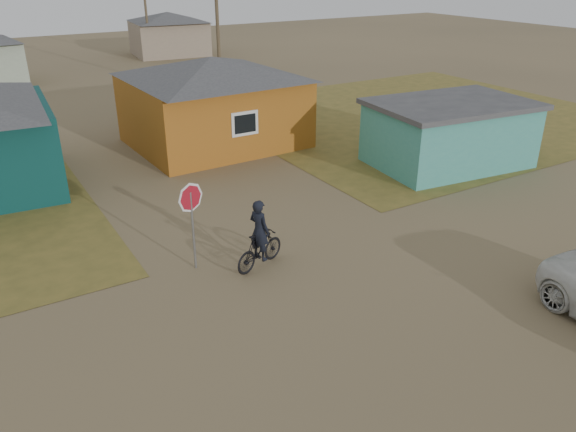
% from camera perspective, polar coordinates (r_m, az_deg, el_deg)
% --- Properties ---
extents(ground, '(120.00, 120.00, 0.00)m').
position_cam_1_polar(ground, '(14.06, 7.36, -8.98)').
color(ground, olive).
extents(grass_ne, '(20.00, 18.00, 0.00)m').
position_cam_1_polar(grass_ne, '(31.74, 12.99, 9.95)').
color(grass_ne, olive).
rests_on(grass_ne, ground).
extents(house_yellow, '(7.72, 6.76, 3.90)m').
position_cam_1_polar(house_yellow, '(25.74, -7.58, 11.58)').
color(house_yellow, '#A25C18').
rests_on(house_yellow, ground).
extents(shed_turquoise, '(6.71, 4.93, 2.60)m').
position_cam_1_polar(shed_turquoise, '(23.91, 16.05, 8.11)').
color(shed_turquoise, teal).
rests_on(shed_turquoise, ground).
extents(house_beige_east, '(6.95, 6.05, 3.60)m').
position_cam_1_polar(house_beige_east, '(52.38, -11.99, 17.73)').
color(house_beige_east, gray).
rests_on(house_beige_east, ground).
extents(utility_pole_near, '(1.40, 0.20, 8.00)m').
position_cam_1_polar(utility_pole_near, '(34.22, -7.16, 18.45)').
color(utility_pole_near, brown).
rests_on(utility_pole_near, ground).
extents(utility_pole_far, '(1.40, 0.20, 8.00)m').
position_cam_1_polar(utility_pole_far, '(49.48, -14.27, 19.81)').
color(utility_pole_far, brown).
rests_on(utility_pole_far, ground).
extents(stop_sign, '(0.82, 0.08, 2.50)m').
position_cam_1_polar(stop_sign, '(14.90, -9.81, 0.94)').
color(stop_sign, gray).
rests_on(stop_sign, ground).
extents(cyclist, '(1.82, 1.05, 1.98)m').
position_cam_1_polar(cyclist, '(15.26, -2.90, -2.76)').
color(cyclist, black).
rests_on(cyclist, ground).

